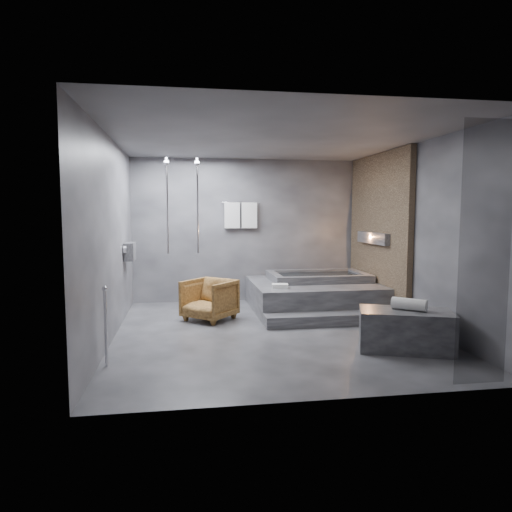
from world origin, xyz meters
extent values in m
plane|color=#2E2E31|center=(0.00, 0.00, 0.00)|extent=(5.00, 5.00, 0.00)
cube|color=#4D4D50|center=(0.00, 0.00, 2.80)|extent=(4.50, 5.00, 0.04)
cube|color=#38383D|center=(0.00, 2.50, 1.40)|extent=(4.50, 0.04, 2.80)
cube|color=#38383D|center=(0.00, -2.50, 1.40)|extent=(4.50, 0.04, 2.80)
cube|color=#38383D|center=(-2.25, 0.00, 1.40)|extent=(0.04, 5.00, 2.80)
cube|color=#38383D|center=(2.25, 0.00, 1.40)|extent=(0.04, 5.00, 2.80)
cube|color=#A2835F|center=(2.19, 1.25, 1.40)|extent=(0.10, 2.40, 2.78)
cube|color=#FF9938|center=(2.11, 1.25, 1.30)|extent=(0.14, 1.20, 0.20)
cube|color=gray|center=(-2.16, 1.40, 1.10)|extent=(0.16, 0.42, 0.30)
imported|color=beige|center=(-2.15, 1.30, 1.05)|extent=(0.08, 0.08, 0.21)
imported|color=beige|center=(-2.15, 1.50, 1.03)|extent=(0.07, 0.07, 0.15)
cylinder|color=silver|center=(-1.00, 2.05, 1.90)|extent=(0.04, 0.04, 1.80)
cylinder|color=silver|center=(-1.55, 2.05, 1.90)|extent=(0.04, 0.04, 1.80)
cylinder|color=silver|center=(-0.15, 2.44, 1.95)|extent=(0.75, 0.02, 0.02)
cube|color=white|center=(-0.32, 2.42, 1.70)|extent=(0.30, 0.06, 0.50)
cube|color=white|center=(0.02, 2.42, 1.70)|extent=(0.30, 0.06, 0.50)
cylinder|color=silver|center=(-2.15, -1.20, 0.45)|extent=(0.04, 0.04, 0.90)
cube|color=black|center=(1.65, -2.45, 1.35)|extent=(0.55, 0.01, 2.60)
cube|color=#333336|center=(1.05, 1.45, 0.25)|extent=(2.20, 2.00, 0.50)
cube|color=#333336|center=(1.05, 0.27, 0.09)|extent=(2.20, 0.36, 0.18)
cube|color=#2D2E30|center=(1.53, -1.14, 0.26)|extent=(1.29, 0.98, 0.51)
imported|color=#4C2F13|center=(-0.86, 0.91, 0.34)|extent=(1.03, 1.03, 0.67)
cylinder|color=white|center=(1.57, -1.14, 0.59)|extent=(0.42, 0.40, 0.15)
cube|color=white|center=(0.31, 0.87, 0.53)|extent=(0.29, 0.23, 0.07)
camera|label=1|loc=(-1.25, -6.48, 1.76)|focal=32.00mm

